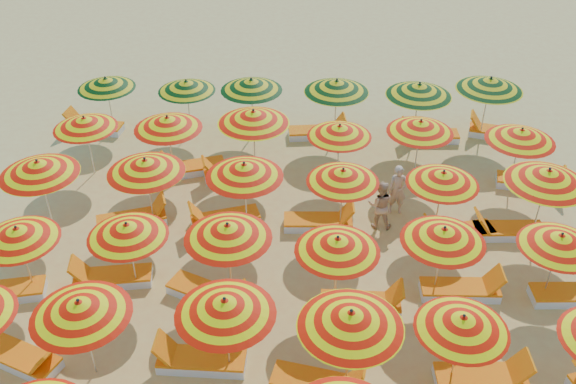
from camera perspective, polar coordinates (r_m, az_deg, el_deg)
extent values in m
plane|color=#D7BB5F|center=(15.16, -0.08, -6.05)|extent=(120.00, 120.00, 0.00)
cylinder|color=silver|center=(12.73, -17.38, -12.35)|extent=(0.03, 0.03, 1.83)
cone|color=orange|center=(12.18, -18.03, -9.80)|extent=(2.02, 2.02, 0.35)
sphere|color=black|center=(12.05, -18.20, -9.12)|extent=(0.06, 0.06, 0.06)
cylinder|color=silver|center=(12.24, -5.41, -12.77)|extent=(0.04, 0.04, 1.85)
cone|color=orange|center=(11.66, -5.62, -10.11)|extent=(2.14, 2.14, 0.35)
sphere|color=black|center=(11.52, -5.68, -9.40)|extent=(0.06, 0.06, 0.06)
cylinder|color=silver|center=(11.98, 5.38, -13.93)|extent=(0.04, 0.04, 1.91)
cone|color=orange|center=(11.37, 5.61, -11.18)|extent=(2.32, 2.32, 0.36)
sphere|color=black|center=(11.22, 5.67, -10.44)|extent=(0.06, 0.06, 0.06)
cylinder|color=silver|center=(12.46, 14.74, -13.53)|extent=(0.03, 0.03, 1.70)
cone|color=orange|center=(11.93, 15.27, -11.17)|extent=(1.99, 1.99, 0.32)
sphere|color=black|center=(11.80, 15.41, -10.54)|extent=(0.06, 0.06, 0.06)
cylinder|color=silver|center=(14.94, -22.27, -5.68)|extent=(0.03, 0.03, 1.71)
cone|color=orange|center=(14.50, -22.91, -3.45)|extent=(1.81, 1.81, 0.33)
sphere|color=black|center=(14.39, -23.08, -2.87)|extent=(0.06, 0.06, 0.06)
cylinder|color=silver|center=(14.32, -13.70, -5.64)|extent=(0.03, 0.03, 1.72)
cone|color=orange|center=(13.86, -14.12, -3.30)|extent=(2.27, 2.27, 0.33)
sphere|color=black|center=(13.74, -14.23, -2.68)|extent=(0.06, 0.06, 0.06)
cylinder|color=silver|center=(13.79, -5.20, -6.10)|extent=(0.04, 0.04, 1.85)
cone|color=orange|center=(13.28, -5.38, -3.49)|extent=(2.18, 2.18, 0.35)
sphere|color=black|center=(13.15, -5.43, -2.80)|extent=(0.06, 0.06, 0.06)
cylinder|color=silver|center=(13.55, 4.28, -7.15)|extent=(0.03, 0.03, 1.77)
cone|color=orange|center=(13.05, 4.43, -4.66)|extent=(2.34, 2.34, 0.34)
sphere|color=black|center=(12.93, 4.46, -4.00)|extent=(0.06, 0.06, 0.06)
cylinder|color=silver|center=(14.10, 13.25, -6.15)|extent=(0.03, 0.03, 1.78)
cone|color=orange|center=(13.62, 13.68, -3.70)|extent=(1.84, 1.84, 0.34)
sphere|color=black|center=(13.50, 13.79, -3.06)|extent=(0.06, 0.06, 0.06)
cylinder|color=silver|center=(14.77, 22.40, -6.24)|extent=(0.03, 0.03, 1.70)
cone|color=orange|center=(14.33, 23.05, -4.01)|extent=(2.13, 2.13, 0.32)
sphere|color=black|center=(14.22, 23.22, -3.43)|extent=(0.06, 0.06, 0.06)
cylinder|color=silver|center=(16.64, -20.73, -0.33)|extent=(0.04, 0.04, 1.89)
cone|color=orange|center=(16.21, -21.32, 2.03)|extent=(2.16, 2.16, 0.36)
sphere|color=black|center=(16.11, -21.47, 2.64)|extent=(0.06, 0.06, 0.06)
cylinder|color=silver|center=(16.01, -12.19, -0.15)|extent=(0.04, 0.04, 1.88)
cone|color=orange|center=(15.57, -12.55, 2.29)|extent=(2.08, 2.08, 0.36)
sphere|color=black|center=(15.46, -12.65, 2.93)|extent=(0.06, 0.06, 0.06)
cylinder|color=silver|center=(15.56, -3.79, -0.53)|extent=(0.04, 0.04, 1.86)
cone|color=orange|center=(15.11, -3.91, 1.96)|extent=(2.43, 2.43, 0.35)
sphere|color=black|center=(15.00, -3.94, 2.61)|extent=(0.06, 0.06, 0.06)
cylinder|color=silver|center=(15.56, 4.77, -0.84)|extent=(0.03, 0.03, 1.74)
cone|color=orange|center=(15.13, 4.91, 1.47)|extent=(1.83, 1.83, 0.33)
sphere|color=black|center=(15.03, 4.94, 2.08)|extent=(0.06, 0.06, 0.06)
cylinder|color=silver|center=(15.87, 13.26, -1.00)|extent=(0.03, 0.03, 1.73)
cone|color=orange|center=(15.46, 13.62, 1.25)|extent=(1.78, 1.78, 0.33)
sphere|color=black|center=(15.36, 13.72, 1.83)|extent=(0.06, 0.06, 0.06)
cylinder|color=silver|center=(16.32, 21.46, -1.17)|extent=(0.04, 0.04, 1.94)
cone|color=orange|center=(15.87, 22.10, 1.29)|extent=(2.55, 2.55, 0.37)
sphere|color=black|center=(15.76, 22.27, 1.93)|extent=(0.06, 0.06, 0.06)
cylinder|color=silver|center=(18.50, -17.23, 3.88)|extent=(0.03, 0.03, 1.72)
cone|color=orange|center=(18.14, -17.63, 5.89)|extent=(2.23, 2.23, 0.33)
sphere|color=black|center=(18.06, -17.74, 6.41)|extent=(0.06, 0.06, 0.06)
cylinder|color=silver|center=(17.79, -10.38, 3.85)|extent=(0.03, 0.03, 1.83)
cone|color=orange|center=(17.40, -10.65, 6.08)|extent=(2.05, 2.05, 0.35)
sphere|color=black|center=(17.30, -10.72, 6.66)|extent=(0.06, 0.06, 0.06)
cylinder|color=silver|center=(17.59, -3.01, 4.26)|extent=(0.04, 0.04, 1.94)
cone|color=orange|center=(17.17, -3.09, 6.67)|extent=(2.39, 2.39, 0.37)
sphere|color=black|center=(17.07, -3.12, 7.30)|extent=(0.06, 0.06, 0.06)
cylinder|color=silver|center=(17.37, 4.49, 3.31)|extent=(0.03, 0.03, 1.72)
cone|color=orange|center=(16.99, 4.61, 5.45)|extent=(2.02, 2.02, 0.33)
sphere|color=black|center=(16.90, 4.63, 6.00)|extent=(0.06, 0.06, 0.06)
cylinder|color=silver|center=(17.76, 11.40, 3.57)|extent=(0.03, 0.03, 1.78)
cone|color=orange|center=(17.38, 11.69, 5.74)|extent=(2.10, 2.10, 0.34)
sphere|color=black|center=(17.28, 11.77, 6.30)|extent=(0.06, 0.06, 0.06)
cylinder|color=silver|center=(18.03, 19.52, 2.66)|extent=(0.03, 0.03, 1.80)
cone|color=orange|center=(17.65, 20.01, 4.79)|extent=(2.26, 2.26, 0.34)
sphere|color=black|center=(17.56, 20.14, 5.34)|extent=(0.06, 0.06, 0.06)
cylinder|color=silver|center=(20.54, -15.55, 7.43)|extent=(0.03, 0.03, 1.73)
cone|color=#6C6A04|center=(20.22, -15.88, 9.30)|extent=(2.17, 2.17, 0.33)
sphere|color=black|center=(20.14, -15.96, 9.79)|extent=(0.06, 0.06, 0.06)
cylinder|color=silver|center=(19.89, -8.83, 7.38)|extent=(0.03, 0.03, 1.72)
cone|color=#6C6A04|center=(19.56, -9.02, 9.30)|extent=(2.10, 2.10, 0.33)
sphere|color=black|center=(19.48, -9.07, 9.80)|extent=(0.06, 0.06, 0.06)
cylinder|color=silver|center=(19.52, -3.20, 7.40)|extent=(0.03, 0.03, 1.84)
cone|color=#6C6A04|center=(19.16, -3.28, 9.51)|extent=(2.34, 2.34, 0.35)
sphere|color=black|center=(19.08, -3.30, 10.05)|extent=(0.06, 0.06, 0.06)
cylinder|color=silver|center=(19.31, 4.24, 7.16)|extent=(0.04, 0.04, 1.91)
cone|color=#6C6A04|center=(18.94, 4.35, 9.37)|extent=(2.53, 2.53, 0.36)
sphere|color=black|center=(18.85, 4.37, 9.95)|extent=(0.06, 0.06, 0.06)
cylinder|color=silver|center=(19.41, 11.29, 6.71)|extent=(0.04, 0.04, 1.92)
cone|color=#6C6A04|center=(19.04, 11.58, 8.91)|extent=(2.21, 2.21, 0.37)
sphere|color=black|center=(18.95, 11.65, 9.48)|extent=(0.06, 0.06, 0.06)
cylinder|color=silver|center=(20.19, 17.10, 7.00)|extent=(0.04, 0.04, 1.95)
cone|color=#6C6A04|center=(19.83, 17.52, 9.15)|extent=(2.32, 2.32, 0.37)
sphere|color=black|center=(19.74, 17.63, 9.71)|extent=(0.07, 0.07, 0.07)
cube|color=white|center=(13.96, -22.72, -13.54)|extent=(1.79, 1.18, 0.20)
cube|color=orange|center=(13.87, -22.84, -13.18)|extent=(1.79, 1.18, 0.06)
cube|color=orange|center=(13.30, -20.87, -13.70)|extent=(0.56, 0.67, 0.48)
cube|color=white|center=(13.00, -7.64, -14.77)|extent=(1.71, 0.62, 0.20)
cube|color=orange|center=(12.90, -7.68, -14.39)|extent=(1.71, 0.62, 0.06)
cube|color=orange|center=(12.87, -10.90, -13.47)|extent=(0.38, 0.59, 0.48)
cube|color=orange|center=(12.45, 2.57, -16.43)|extent=(1.78, 0.92, 0.06)
cube|color=orange|center=(12.22, 5.94, -16.36)|extent=(0.48, 0.64, 0.48)
cube|color=white|center=(13.14, 16.68, -15.65)|extent=(1.72, 0.65, 0.20)
cube|color=orange|center=(13.04, 16.77, -15.29)|extent=(1.72, 0.65, 0.06)
cube|color=orange|center=(13.10, 19.97, -14.42)|extent=(0.39, 0.59, 0.48)
cube|color=white|center=(15.48, -23.84, -8.23)|extent=(1.78, 0.93, 0.20)
cube|color=orange|center=(15.40, -23.96, -7.87)|extent=(1.78, 0.93, 0.06)
cube|color=white|center=(15.04, -15.24, -7.47)|extent=(1.77, 0.84, 0.20)
cube|color=orange|center=(14.95, -15.31, -7.10)|extent=(1.77, 0.84, 0.06)
cube|color=orange|center=(14.96, -18.09, -6.58)|extent=(0.45, 0.63, 0.48)
cube|color=white|center=(14.28, -7.34, -9.01)|extent=(1.79, 1.23, 0.20)
cube|color=orange|center=(14.19, -7.37, -8.63)|extent=(1.79, 1.23, 0.06)
cube|color=orange|center=(13.74, -4.97, -8.92)|extent=(0.57, 0.68, 0.48)
cube|color=white|center=(14.01, 6.43, -9.98)|extent=(1.71, 0.61, 0.20)
cube|color=orange|center=(13.92, 6.47, -9.60)|extent=(1.71, 0.61, 0.06)
cube|color=orange|center=(13.83, 9.46, -9.01)|extent=(0.37, 0.59, 0.48)
cube|color=white|center=(14.73, 14.97, -8.51)|extent=(1.71, 0.62, 0.20)
cube|color=orange|center=(14.64, 15.05, -8.14)|extent=(1.71, 0.62, 0.06)
cube|color=orange|center=(14.68, 17.85, -7.44)|extent=(0.38, 0.59, 0.48)
cube|color=white|center=(15.40, 23.79, -8.48)|extent=(1.73, 0.67, 0.20)
cube|color=orange|center=(15.32, 23.90, -8.12)|extent=(1.73, 0.67, 0.06)
cube|color=white|center=(16.62, -13.70, -2.53)|extent=(1.80, 1.09, 0.20)
cube|color=orange|center=(16.54, -13.76, -2.17)|extent=(1.80, 1.09, 0.06)
cube|color=orange|center=(16.42, -11.46, -1.17)|extent=(0.53, 0.67, 0.48)
cube|color=white|center=(16.24, -5.56, -2.53)|extent=(1.80, 1.10, 0.20)
cube|color=orange|center=(16.16, -5.59, -2.17)|extent=(1.80, 1.10, 0.06)
cube|color=orange|center=(15.96, -8.09, -1.96)|extent=(0.53, 0.67, 0.48)
cube|color=white|center=(16.09, 2.67, -2.81)|extent=(1.72, 0.65, 0.20)
cube|color=orange|center=(16.01, 2.69, -2.44)|extent=(1.72, 0.65, 0.06)
cube|color=orange|center=(15.92, 5.23, -1.82)|extent=(0.39, 0.59, 0.48)
cube|color=white|center=(16.26, 14.92, -3.69)|extent=(1.79, 0.98, 0.20)
cube|color=orange|center=(16.18, 14.99, -3.33)|extent=(1.79, 0.98, 0.06)
cube|color=orange|center=(15.78, 12.81, -3.06)|extent=(0.50, 0.65, 0.48)
cube|color=white|center=(16.70, 18.98, -3.39)|extent=(1.73, 0.68, 0.20)
cube|color=orange|center=(16.63, 19.07, -3.03)|extent=(1.73, 0.68, 0.06)
cube|color=orange|center=(16.28, 16.89, -2.49)|extent=(0.40, 0.60, 0.48)
cube|color=white|center=(18.30, -8.29, 2.04)|extent=(1.80, 1.09, 0.20)
cube|color=orange|center=(18.23, -8.33, 2.38)|extent=(1.80, 1.09, 0.06)
cube|color=orange|center=(18.07, -10.57, 2.62)|extent=(0.53, 0.67, 0.48)
cube|color=white|center=(17.95, -4.72, 1.60)|extent=(1.79, 1.03, 0.20)
cube|color=orange|center=(17.88, -4.74, 1.94)|extent=(1.79, 1.03, 0.06)
cube|color=orange|center=(17.69, -7.01, 2.24)|extent=(0.51, 0.66, 0.48)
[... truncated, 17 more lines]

